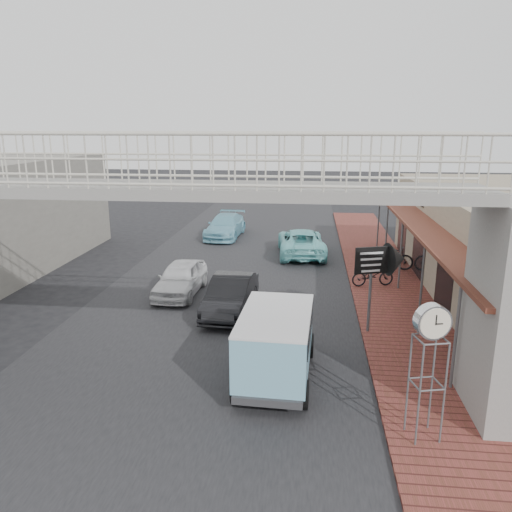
% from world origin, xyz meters
% --- Properties ---
extents(ground, '(120.00, 120.00, 0.00)m').
position_xyz_m(ground, '(0.00, 0.00, 0.00)').
color(ground, black).
rests_on(ground, ground).
extents(road_strip, '(10.00, 60.00, 0.01)m').
position_xyz_m(road_strip, '(0.00, 0.00, 0.01)').
color(road_strip, black).
rests_on(road_strip, ground).
extents(sidewalk, '(3.00, 40.00, 0.10)m').
position_xyz_m(sidewalk, '(6.50, 3.00, 0.05)').
color(sidewalk, brown).
rests_on(sidewalk, ground).
extents(footbridge, '(16.40, 2.40, 6.34)m').
position_xyz_m(footbridge, '(0.00, -4.00, 3.18)').
color(footbridge, gray).
rests_on(footbridge, ground).
extents(white_hatchback, '(1.65, 3.85, 1.30)m').
position_xyz_m(white_hatchback, '(-1.78, 3.62, 0.65)').
color(white_hatchback, silver).
rests_on(white_hatchback, ground).
extents(dark_sedan, '(1.61, 4.05, 1.31)m').
position_xyz_m(dark_sedan, '(0.52, 1.79, 0.66)').
color(dark_sedan, black).
rests_on(dark_sedan, ground).
extents(angkot_curb, '(2.69, 5.09, 1.36)m').
position_xyz_m(angkot_curb, '(2.83, 10.34, 0.68)').
color(angkot_curb, '#7CD5D7').
rests_on(angkot_curb, ground).
extents(angkot_far, '(2.11, 4.70, 1.34)m').
position_xyz_m(angkot_far, '(-1.78, 14.14, 0.67)').
color(angkot_far, '#78BAD0').
rests_on(angkot_far, ground).
extents(angkot_van, '(1.97, 4.02, 1.94)m').
position_xyz_m(angkot_van, '(2.48, -2.89, 1.23)').
color(angkot_van, black).
rests_on(angkot_van, ground).
extents(motorcycle_near, '(1.85, 1.02, 0.92)m').
position_xyz_m(motorcycle_near, '(5.87, 5.17, 0.56)').
color(motorcycle_near, black).
rests_on(motorcycle_near, sidewalk).
extents(motorcycle_far, '(1.94, 0.76, 1.14)m').
position_xyz_m(motorcycle_far, '(7.03, 7.73, 0.67)').
color(motorcycle_far, black).
rests_on(motorcycle_far, sidewalk).
extents(street_clock, '(0.77, 0.69, 2.98)m').
position_xyz_m(street_clock, '(5.74, -5.19, 2.57)').
color(street_clock, '#59595B').
rests_on(street_clock, sidewalk).
extents(arrow_sign, '(1.74, 1.16, 2.88)m').
position_xyz_m(arrow_sign, '(5.88, 0.59, 2.43)').
color(arrow_sign, '#59595B').
rests_on(arrow_sign, sidewalk).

